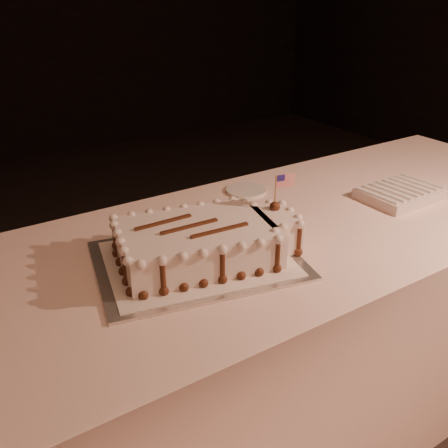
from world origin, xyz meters
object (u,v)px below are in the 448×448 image
cake_board (197,260)px  napkin_stack (399,194)px  sheet_cake (207,241)px  side_plate (246,191)px  banquet_table (255,340)px

cake_board → napkin_stack: 0.75m
cake_board → napkin_stack: size_ratio=2.01×
cake_board → napkin_stack: (0.75, -0.01, 0.01)m
sheet_cake → napkin_stack: bearing=-0.1°
cake_board → side_plate: (0.37, 0.31, 0.00)m
banquet_table → sheet_cake: 0.47m
side_plate → banquet_table: bearing=-118.4°
napkin_stack → cake_board: bearing=179.5°
cake_board → side_plate: 0.48m
banquet_table → sheet_cake: (-0.20, -0.04, 0.43)m
banquet_table → cake_board: 0.44m
sheet_cake → napkin_stack: (0.73, -0.00, -0.04)m
napkin_stack → side_plate: napkin_stack is taller
banquet_table → side_plate: side_plate is taller
banquet_table → side_plate: size_ratio=17.96×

